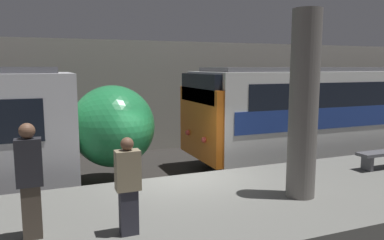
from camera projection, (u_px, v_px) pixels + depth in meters
ground_plane at (182, 211)px, 9.31m from camera, size 120.00×120.00×0.00m
platform at (217, 224)px, 7.42m from camera, size 40.00×3.98×0.95m
station_rear_barrier at (123, 97)px, 15.39m from camera, size 50.00×0.15×4.64m
support_pillar_near at (304, 105)px, 7.40m from camera, size 0.57×0.57×3.73m
train_boxy at (376, 111)px, 14.85m from camera, size 15.56×3.06×3.54m
person_waiting at (30, 178)px, 5.66m from camera, size 0.38×0.24×1.80m
person_walking at (128, 184)px, 5.81m from camera, size 0.38×0.24×1.56m
platform_bench at (383, 156)px, 9.70m from camera, size 1.50×0.40×0.45m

